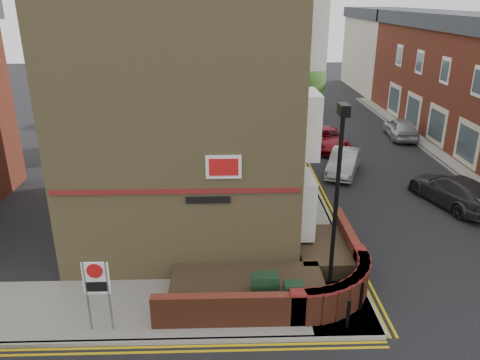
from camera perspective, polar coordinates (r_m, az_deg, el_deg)
name	(u,v)px	position (r m, az deg, el deg)	size (l,w,h in m)	color
ground	(279,341)	(13.84, 4.77, -18.96)	(120.00, 120.00, 0.00)	black
pavement_corner	(160,308)	(15.05, -9.73, -15.15)	(13.00, 3.00, 0.12)	gray
pavement_main	(283,157)	(28.13, 5.29, 2.86)	(2.00, 32.00, 0.12)	gray
kerb_side	(153,342)	(13.89, -10.56, -18.82)	(13.00, 0.15, 0.12)	gray
kerb_main_near	(300,156)	(28.27, 7.31, 2.87)	(0.15, 32.00, 0.12)	gray
kerb_main_far	(454,172)	(28.00, 24.66, 0.84)	(0.15, 40.00, 0.12)	gray
yellow_lines_side	(152,350)	(13.74, -10.70, -19.66)	(13.00, 0.28, 0.01)	gold
yellow_lines_main	(304,157)	(28.33, 7.80, 2.76)	(0.28, 32.00, 0.01)	gold
corner_building	(189,72)	(18.73, -6.30, 12.90)	(8.95, 10.40, 13.60)	olive
garden_wall	(271,289)	(15.82, 3.76, -13.11)	(6.80, 6.00, 1.20)	brown
lamppost	(335,213)	(13.29, 11.53, -4.00)	(0.25, 0.50, 6.30)	black
utility_cabinet_large	(265,292)	(14.40, 3.07, -13.48)	(0.80, 0.45, 1.20)	#16331F
utility_cabinet_small	(293,299)	(14.27, 6.46, -14.21)	(0.55, 0.40, 1.10)	#16331F
bollard_near	(348,314)	(14.14, 13.05, -15.58)	(0.11, 0.11, 0.90)	black
bollard_far	(361,296)	(14.92, 14.58, -13.57)	(0.11, 0.11, 0.90)	black
zone_sign	(97,284)	(13.66, -17.08, -12.01)	(0.72, 0.07, 2.20)	slate
far_terrace_cream	(382,49)	(51.26, 16.91, 15.00)	(5.40, 12.40, 8.00)	beige
tree_near	(291,84)	(25.12, 6.19, 11.52)	(3.64, 3.65, 6.70)	#382B1E
tree_mid	(275,57)	(32.91, 4.33, 14.76)	(4.03, 4.03, 7.42)	#382B1E
tree_far	(266,49)	(40.86, 3.14, 15.66)	(3.81, 3.81, 7.00)	#382B1E
traffic_light_assembly	(276,85)	(36.21, 4.38, 11.50)	(0.20, 0.16, 4.20)	black
silver_car_near	(344,162)	(25.86, 12.55, 2.13)	(1.38, 3.96, 1.31)	gray
red_car_main	(327,139)	(30.14, 10.55, 4.99)	(2.11, 4.58, 1.27)	maroon
grey_car_far	(454,191)	(23.56, 24.60, -1.17)	(1.94, 4.78, 1.39)	#29282C
silver_car_far	(401,128)	(33.67, 19.02, 6.02)	(1.66, 4.12, 1.40)	#9DA0A4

